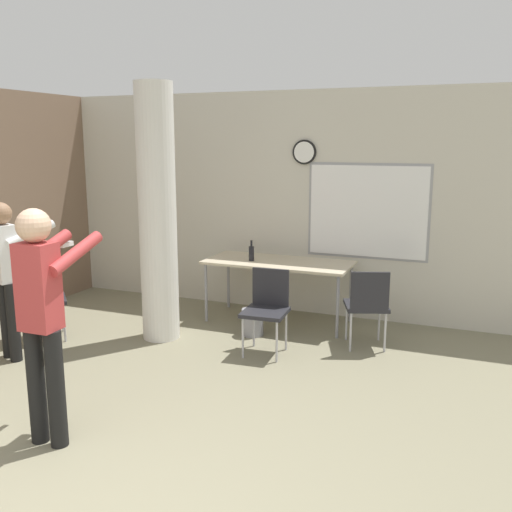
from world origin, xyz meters
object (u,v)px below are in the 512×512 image
Objects in this scene: chair_table_right at (367,302)px; person_watching_back at (8,268)px; chair_table_front at (267,305)px; folding_table at (278,265)px; person_playing_front at (43,309)px; bottle_on_table at (251,253)px; chair_by_left_wall at (37,295)px.

person_watching_back reaches higher than chair_table_right.
folding_table is at bearing 103.20° from chair_table_front.
chair_table_front is 0.50× the size of person_playing_front.
chair_table_right is 1.00× the size of chair_table_front.
person_watching_back is (-2.33, -1.14, 0.43)m from chair_table_front.
chair_table_right is (1.50, -0.43, -0.34)m from bottle_on_table.
chair_table_right is at bearing 27.35° from chair_table_front.
chair_table_right is at bearing -23.76° from folding_table.
person_playing_front is (1.67, -1.71, 0.51)m from chair_by_left_wall.
person_watching_back reaches higher than chair_table_front.
folding_table is 2.03× the size of chair_table_front.
chair_by_left_wall is at bearing -166.44° from chair_table_front.
chair_table_front is (-0.95, -0.49, 0.00)m from chair_table_right.
bottle_on_table is at bearing -163.34° from folding_table.
chair_by_left_wall is (-2.49, -0.60, 0.00)m from chair_table_front.
bottle_on_table is 3.24m from person_playing_front.
bottle_on_table is 0.29× the size of chair_table_front.
chair_table_front and chair_by_left_wall have the same top height.
person_watching_back is at bearing -73.68° from chair_by_left_wall.
person_playing_front is at bearing -37.81° from person_watching_back.
person_playing_front is at bearing -122.34° from chair_table_right.
chair_by_left_wall is 2.44m from person_playing_front.
chair_table_front is at bearing 70.40° from person_playing_front.
folding_table is 1.31m from chair_table_right.
chair_table_front reaches higher than folding_table.
chair_by_left_wall is at bearing 106.32° from person_watching_back.
folding_table is 1.06m from chair_table_front.
chair_by_left_wall is 0.71m from person_watching_back.
chair_table_front is at bearing -152.65° from chair_table_right.
person_watching_back is (0.16, -0.54, 0.43)m from chair_by_left_wall.
chair_table_front is 2.56m from chair_by_left_wall.
person_watching_back reaches higher than chair_by_left_wall.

